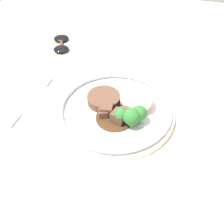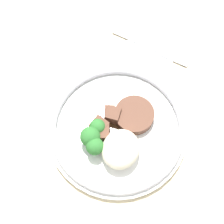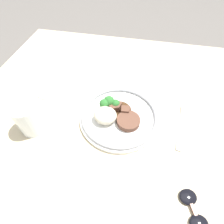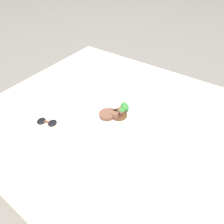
{
  "view_description": "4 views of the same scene",
  "coord_description": "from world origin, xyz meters",
  "px_view_note": "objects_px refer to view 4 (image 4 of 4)",
  "views": [
    {
      "loc": [
        0.11,
        -0.55,
        0.56
      ],
      "look_at": [
        -0.02,
        -0.07,
        0.07
      ],
      "focal_mm": 50.0,
      "sensor_mm": 36.0,
      "label": 1
    },
    {
      "loc": [
        0.19,
        0.02,
        0.63
      ],
      "look_at": [
        -0.04,
        -0.07,
        0.08
      ],
      "focal_mm": 50.0,
      "sensor_mm": 36.0,
      "label": 2
    },
    {
      "loc": [
        -0.06,
        0.31,
        0.54
      ],
      "look_at": [
        0.01,
        -0.04,
        0.1
      ],
      "focal_mm": 28.0,
      "sensor_mm": 36.0,
      "label": 3
    },
    {
      "loc": [
        -0.54,
        -0.4,
        0.68
      ],
      "look_at": [
        -0.02,
        -0.05,
        0.08
      ],
      "focal_mm": 28.0,
      "sensor_mm": 36.0,
      "label": 4
    }
  ],
  "objects_px": {
    "knife": "(90,97)",
    "sunglasses": "(47,122)",
    "fork": "(85,141)",
    "plate": "(115,113)",
    "spoon": "(146,90)",
    "juice_glass": "(126,77)"
  },
  "relations": [
    {
      "from": "knife",
      "to": "sunglasses",
      "type": "height_order",
      "value": "sunglasses"
    },
    {
      "from": "knife",
      "to": "fork",
      "type": "bearing_deg",
      "value": -142.61
    },
    {
      "from": "knife",
      "to": "plate",
      "type": "bearing_deg",
      "value": -100.62
    },
    {
      "from": "spoon",
      "to": "juice_glass",
      "type": "bearing_deg",
      "value": 111.81
    },
    {
      "from": "plate",
      "to": "fork",
      "type": "distance_m",
      "value": 0.21
    },
    {
      "from": "juice_glass",
      "to": "sunglasses",
      "type": "height_order",
      "value": "juice_glass"
    },
    {
      "from": "plate",
      "to": "juice_glass",
      "type": "bearing_deg",
      "value": 19.28
    },
    {
      "from": "juice_glass",
      "to": "knife",
      "type": "xyz_separation_m",
      "value": [
        -0.22,
        0.11,
        -0.05
      ]
    },
    {
      "from": "spoon",
      "to": "sunglasses",
      "type": "relative_size",
      "value": 1.5
    },
    {
      "from": "sunglasses",
      "to": "plate",
      "type": "bearing_deg",
      "value": -67.39
    },
    {
      "from": "juice_glass",
      "to": "sunglasses",
      "type": "distance_m",
      "value": 0.52
    },
    {
      "from": "fork",
      "to": "knife",
      "type": "height_order",
      "value": "fork"
    },
    {
      "from": "juice_glass",
      "to": "fork",
      "type": "bearing_deg",
      "value": -170.58
    },
    {
      "from": "juice_glass",
      "to": "sunglasses",
      "type": "relative_size",
      "value": 1.0
    },
    {
      "from": "fork",
      "to": "plate",
      "type": "bearing_deg",
      "value": -87.93
    },
    {
      "from": "fork",
      "to": "sunglasses",
      "type": "relative_size",
      "value": 1.74
    },
    {
      "from": "juice_glass",
      "to": "spoon",
      "type": "xyz_separation_m",
      "value": [
        0.02,
        -0.13,
        -0.05
      ]
    },
    {
      "from": "fork",
      "to": "spoon",
      "type": "xyz_separation_m",
      "value": [
        0.5,
        -0.05,
        -0.0
      ]
    },
    {
      "from": "plate",
      "to": "spoon",
      "type": "distance_m",
      "value": 0.29
    },
    {
      "from": "plate",
      "to": "knife",
      "type": "height_order",
      "value": "plate"
    },
    {
      "from": "knife",
      "to": "spoon",
      "type": "bearing_deg",
      "value": -42.68
    },
    {
      "from": "knife",
      "to": "spoon",
      "type": "xyz_separation_m",
      "value": [
        0.24,
        -0.23,
        0.0
      ]
    }
  ]
}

